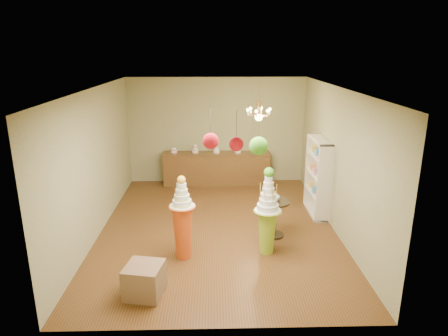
{
  "coord_description": "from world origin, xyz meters",
  "views": [
    {
      "loc": [
        -0.08,
        -7.94,
        3.76
      ],
      "look_at": [
        0.13,
        0.0,
        1.37
      ],
      "focal_mm": 32.0,
      "sensor_mm": 36.0,
      "label": 1
    }
  ],
  "objects_px": {
    "pedestal_green": "(267,220)",
    "sideboard": "(217,168)",
    "pedestal_orange": "(183,225)",
    "round_table": "(275,213)"
  },
  "relations": [
    {
      "from": "sideboard",
      "to": "pedestal_orange",
      "type": "bearing_deg",
      "value": -98.9
    },
    {
      "from": "pedestal_green",
      "to": "sideboard",
      "type": "bearing_deg",
      "value": 102.75
    },
    {
      "from": "pedestal_green",
      "to": "pedestal_orange",
      "type": "relative_size",
      "value": 1.06
    },
    {
      "from": "pedestal_orange",
      "to": "sideboard",
      "type": "xyz_separation_m",
      "value": [
        0.66,
        4.2,
        -0.17
      ]
    },
    {
      "from": "sideboard",
      "to": "round_table",
      "type": "xyz_separation_m",
      "value": [
        1.16,
        -3.36,
        0.03
      ]
    },
    {
      "from": "pedestal_green",
      "to": "pedestal_orange",
      "type": "height_order",
      "value": "pedestal_green"
    },
    {
      "from": "pedestal_green",
      "to": "pedestal_orange",
      "type": "bearing_deg",
      "value": -174.76
    },
    {
      "from": "pedestal_green",
      "to": "round_table",
      "type": "bearing_deg",
      "value": 70.39
    },
    {
      "from": "sideboard",
      "to": "round_table",
      "type": "height_order",
      "value": "sideboard"
    },
    {
      "from": "pedestal_green",
      "to": "sideboard",
      "type": "xyz_separation_m",
      "value": [
        -0.92,
        4.05,
        -0.19
      ]
    }
  ]
}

